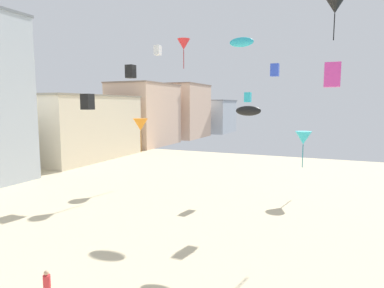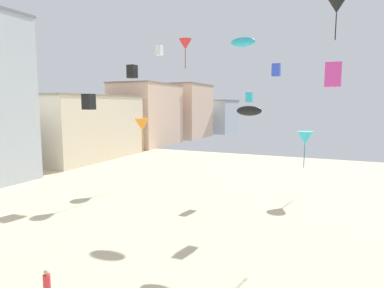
% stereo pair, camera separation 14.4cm
% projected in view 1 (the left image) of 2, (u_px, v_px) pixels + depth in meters
% --- Properties ---
extents(boardwalk_hotel_mid, '(11.00, 21.05, 10.86)m').
position_uv_depth(boardwalk_hotel_mid, '(82.00, 127.00, 56.13)').
color(boardwalk_hotel_mid, beige).
rests_on(boardwalk_hotel_mid, ground).
extents(boardwalk_hotel_far, '(10.75, 16.64, 13.99)m').
position_uv_depth(boardwalk_hotel_far, '(145.00, 114.00, 74.90)').
color(boardwalk_hotel_far, beige).
rests_on(boardwalk_hotel_far, ground).
extents(boardwalk_hotel_distant, '(12.78, 16.12, 14.88)m').
position_uv_depth(boardwalk_hotel_distant, '(181.00, 111.00, 92.51)').
color(boardwalk_hotel_distant, beige).
rests_on(boardwalk_hotel_distant, ground).
extents(boardwalk_hotel_furthest, '(18.00, 15.95, 10.72)m').
position_uv_depth(boardwalk_hotel_furthest, '(205.00, 116.00, 110.38)').
color(boardwalk_hotel_furthest, '#ADB7C1').
rests_on(boardwalk_hotel_furthest, ground).
extents(kite_flyer, '(0.34, 0.34, 1.64)m').
position_uv_depth(kite_flyer, '(47.00, 285.00, 15.27)').
color(kite_flyer, '#383D4C').
rests_on(kite_flyer, ground).
extents(kite_orange_delta, '(1.74, 1.74, 3.95)m').
position_uv_depth(kite_orange_delta, '(141.00, 125.00, 37.95)').
color(kite_orange_delta, orange).
extents(kite_red_delta, '(1.61, 1.61, 3.67)m').
position_uv_depth(kite_red_delta, '(184.00, 44.00, 41.34)').
color(kite_red_delta, red).
extents(kite_black_box, '(0.84, 0.84, 1.31)m').
position_uv_depth(kite_black_box, '(87.00, 102.00, 27.41)').
color(kite_black_box, black).
extents(kite_magenta_box, '(0.88, 0.88, 1.38)m').
position_uv_depth(kite_magenta_box, '(332.00, 75.00, 18.91)').
color(kite_magenta_box, '#DB3D9E').
extents(kite_black_parafoil, '(1.85, 0.51, 0.72)m').
position_uv_depth(kite_black_parafoil, '(248.00, 111.00, 23.73)').
color(kite_black_parafoil, black).
extents(kite_white_box, '(0.72, 0.72, 1.14)m').
position_uv_depth(kite_white_box, '(158.00, 50.00, 39.49)').
color(kite_white_box, white).
extents(kite_cyan_delta, '(1.66, 1.66, 3.77)m').
position_uv_depth(kite_cyan_delta, '(303.00, 138.00, 33.79)').
color(kite_cyan_delta, '#2DB7CC').
extents(kite_black_delta, '(1.63, 1.63, 3.70)m').
position_uv_depth(kite_black_delta, '(335.00, 6.00, 29.74)').
color(kite_black_delta, black).
extents(kite_cyan_box, '(0.70, 0.70, 1.09)m').
position_uv_depth(kite_cyan_box, '(248.00, 97.00, 36.43)').
color(kite_cyan_box, '#2DB7CC').
extents(kite_blue_box, '(0.75, 0.75, 1.17)m').
position_uv_depth(kite_blue_box, '(275.00, 70.00, 30.96)').
color(kite_blue_box, blue).
extents(kite_black_box_2, '(0.94, 0.94, 1.48)m').
position_uv_depth(kite_black_box_2, '(131.00, 72.00, 37.22)').
color(kite_black_box_2, black).
extents(kite_cyan_parafoil, '(2.48, 0.69, 0.97)m').
position_uv_depth(kite_cyan_parafoil, '(242.00, 42.00, 32.98)').
color(kite_cyan_parafoil, '#2DB7CC').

